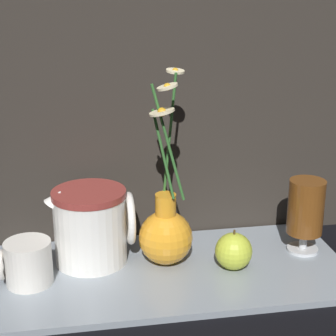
# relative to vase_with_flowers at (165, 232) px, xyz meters

# --- Properties ---
(ground_plane) EXTENTS (6.00, 6.00, 0.00)m
(ground_plane) POSITION_rel_vase_with_flowers_xyz_m (0.00, -0.03, -0.07)
(ground_plane) COLOR black
(shelf) EXTENTS (0.67, 0.30, 0.01)m
(shelf) POSITION_rel_vase_with_flowers_xyz_m (0.00, -0.03, -0.07)
(shelf) COLOR gray
(shelf) RESTS_ON ground_plane
(vase_with_flowers) EXTENTS (0.10, 0.12, 0.36)m
(vase_with_flowers) POSITION_rel_vase_with_flowers_xyz_m (0.00, 0.00, 0.00)
(vase_with_flowers) COLOR orange
(vase_with_flowers) RESTS_ON shelf
(yellow_mug) EXTENTS (0.09, 0.08, 0.08)m
(yellow_mug) POSITION_rel_vase_with_flowers_xyz_m (-0.25, -0.03, -0.02)
(yellow_mug) COLOR silver
(yellow_mug) RESTS_ON shelf
(ceramic_pitcher) EXTENTS (0.16, 0.14, 0.15)m
(ceramic_pitcher) POSITION_rel_vase_with_flowers_xyz_m (-0.13, 0.03, 0.01)
(ceramic_pitcher) COLOR white
(ceramic_pitcher) RESTS_ON shelf
(tea_glass) EXTENTS (0.07, 0.07, 0.15)m
(tea_glass) POSITION_rel_vase_with_flowers_xyz_m (0.28, 0.00, 0.03)
(tea_glass) COLOR silver
(tea_glass) RESTS_ON shelf
(orange_fruit) EXTENTS (0.07, 0.07, 0.08)m
(orange_fruit) POSITION_rel_vase_with_flowers_xyz_m (0.12, -0.04, -0.03)
(orange_fruit) COLOR #B7C638
(orange_fruit) RESTS_ON shelf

